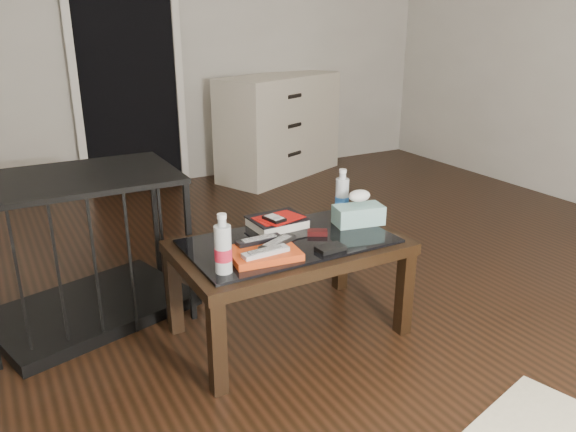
# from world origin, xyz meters

# --- Properties ---
(ground) EXTENTS (5.00, 5.00, 0.00)m
(ground) POSITION_xyz_m (0.00, 0.00, 0.00)
(ground) COLOR black
(ground) RESTS_ON ground
(doorway) EXTENTS (0.90, 0.08, 2.07)m
(doorway) POSITION_xyz_m (-0.40, 2.47, 1.02)
(doorway) COLOR black
(doorway) RESTS_ON ground
(coffee_table) EXTENTS (1.00, 0.60, 0.46)m
(coffee_table) POSITION_xyz_m (-0.40, -0.21, 0.40)
(coffee_table) COLOR black
(coffee_table) RESTS_ON ground
(dresser) EXTENTS (1.30, 0.93, 0.90)m
(dresser) POSITION_xyz_m (0.86, 2.23, 0.45)
(dresser) COLOR beige
(dresser) RESTS_ON ground
(pet_crate) EXTENTS (1.03, 0.82, 0.71)m
(pet_crate) POSITION_xyz_m (-1.18, 0.40, 0.23)
(pet_crate) COLOR black
(pet_crate) RESTS_ON ground
(magazines) EXTENTS (0.30, 0.24, 0.03)m
(magazines) POSITION_xyz_m (-0.58, -0.32, 0.48)
(magazines) COLOR #C83D12
(magazines) RESTS_ON coffee_table
(remote_silver) EXTENTS (0.20, 0.06, 0.02)m
(remote_silver) POSITION_xyz_m (-0.59, -0.36, 0.50)
(remote_silver) COLOR #BBBCC0
(remote_silver) RESTS_ON magazines
(remote_black_front) EXTENTS (0.20, 0.13, 0.02)m
(remote_black_front) POSITION_xyz_m (-0.51, -0.30, 0.50)
(remote_black_front) COLOR black
(remote_black_front) RESTS_ON magazines
(remote_black_back) EXTENTS (0.20, 0.05, 0.02)m
(remote_black_back) POSITION_xyz_m (-0.56, -0.24, 0.50)
(remote_black_back) COLOR black
(remote_black_back) RESTS_ON magazines
(textbook) EXTENTS (0.26, 0.21, 0.05)m
(textbook) POSITION_xyz_m (-0.37, -0.04, 0.48)
(textbook) COLOR black
(textbook) RESTS_ON coffee_table
(dvd_mailers) EXTENTS (0.20, 0.15, 0.01)m
(dvd_mailers) POSITION_xyz_m (-0.38, -0.05, 0.51)
(dvd_mailers) COLOR #B10F0B
(dvd_mailers) RESTS_ON textbook
(ipod) EXTENTS (0.08, 0.11, 0.02)m
(ipod) POSITION_xyz_m (-0.41, -0.08, 0.52)
(ipod) COLOR black
(ipod) RESTS_ON dvd_mailers
(flip_phone) EXTENTS (0.10, 0.09, 0.02)m
(flip_phone) POSITION_xyz_m (-0.26, -0.22, 0.47)
(flip_phone) COLOR black
(flip_phone) RESTS_ON coffee_table
(wallet) EXTENTS (0.12, 0.08, 0.02)m
(wallet) POSITION_xyz_m (-0.31, -0.40, 0.47)
(wallet) COLOR black
(wallet) RESTS_ON coffee_table
(water_bottle_left) EXTENTS (0.07, 0.07, 0.24)m
(water_bottle_left) POSITION_xyz_m (-0.78, -0.38, 0.58)
(water_bottle_left) COLOR #B5BCC0
(water_bottle_left) RESTS_ON coffee_table
(water_bottle_right) EXTENTS (0.08, 0.08, 0.24)m
(water_bottle_right) POSITION_xyz_m (-0.02, -0.06, 0.58)
(water_bottle_right) COLOR silver
(water_bottle_right) RESTS_ON coffee_table
(tissue_box) EXTENTS (0.25, 0.16, 0.09)m
(tissue_box) POSITION_xyz_m (-0.01, -0.19, 0.51)
(tissue_box) COLOR teal
(tissue_box) RESTS_ON coffee_table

